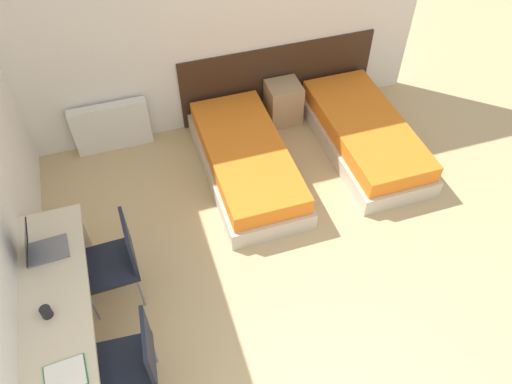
# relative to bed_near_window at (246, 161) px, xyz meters

# --- Properties ---
(wall_back) EXTENTS (5.17, 0.05, 2.70)m
(wall_back) POSITION_rel_bed_near_window_xyz_m (-0.14, 1.04, 1.15)
(wall_back) COLOR white
(wall_back) RESTS_ON ground_plane
(headboard_panel) EXTENTS (2.42, 0.03, 0.91)m
(headboard_panel) POSITION_rel_bed_near_window_xyz_m (0.71, 1.00, 0.25)
(headboard_panel) COLOR #382316
(headboard_panel) RESTS_ON ground_plane
(bed_near_window) EXTENTS (0.89, 1.94, 0.41)m
(bed_near_window) POSITION_rel_bed_near_window_xyz_m (0.00, 0.00, 0.00)
(bed_near_window) COLOR beige
(bed_near_window) RESTS_ON ground_plane
(bed_near_door) EXTENTS (0.89, 1.94, 0.41)m
(bed_near_door) POSITION_rel_bed_near_window_xyz_m (1.43, 0.00, 0.00)
(bed_near_door) COLOR beige
(bed_near_door) RESTS_ON ground_plane
(nightstand) EXTENTS (0.40, 0.37, 0.52)m
(nightstand) POSITION_rel_bed_near_window_xyz_m (0.71, 0.78, 0.06)
(nightstand) COLOR tan
(nightstand) RESTS_ON ground_plane
(radiator) EXTENTS (0.87, 0.12, 0.60)m
(radiator) POSITION_rel_bed_near_window_xyz_m (-1.33, 0.92, 0.10)
(radiator) COLOR silver
(radiator) RESTS_ON ground_plane
(desk) EXTENTS (0.52, 1.99, 0.73)m
(desk) POSITION_rel_bed_near_window_xyz_m (-1.96, -1.57, 0.37)
(desk) COLOR beige
(desk) RESTS_ON ground_plane
(chair_near_laptop) EXTENTS (0.48, 0.48, 0.91)m
(chair_near_laptop) POSITION_rel_bed_near_window_xyz_m (-1.50, -1.10, 0.31)
(chair_near_laptop) COLOR black
(chair_near_laptop) RESTS_ON ground_plane
(chair_near_notebook) EXTENTS (0.50, 0.50, 0.91)m
(chair_near_notebook) POSITION_rel_bed_near_window_xyz_m (-1.50, -2.05, 0.31)
(chair_near_notebook) COLOR black
(chair_near_notebook) RESTS_ON ground_plane
(laptop) EXTENTS (0.34, 0.26, 0.33)m
(laptop) POSITION_rel_bed_near_window_xyz_m (-2.02, -1.02, 0.59)
(laptop) COLOR slate
(laptop) RESTS_ON desk
(open_notebook) EXTENTS (0.29, 0.25, 0.02)m
(open_notebook) POSITION_rel_bed_near_window_xyz_m (-1.91, -2.12, 0.53)
(open_notebook) COLOR #236B3D
(open_notebook) RESTS_ON desk
(mug) EXTENTS (0.08, 0.08, 0.09)m
(mug) POSITION_rel_bed_near_window_xyz_m (-2.01, -1.61, 0.57)
(mug) COLOR black
(mug) RESTS_ON desk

